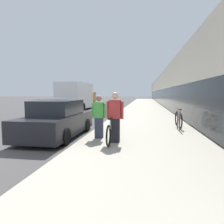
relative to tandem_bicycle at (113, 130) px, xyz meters
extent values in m
cube|color=#B2AA99|center=(1.10, 18.79, -0.44)|extent=(4.57, 70.00, 0.15)
cube|color=beige|center=(8.44, 26.79, 1.85)|extent=(10.00, 70.00, 4.73)
cube|color=#1E2328|center=(3.48, 26.79, 0.74)|extent=(0.10, 63.00, 2.20)
torus|color=black|center=(0.00, 0.95, -0.03)|extent=(0.06, 0.68, 0.68)
torus|color=black|center=(0.00, -0.93, -0.03)|extent=(0.06, 0.68, 0.68)
cylinder|color=#B7BCC1|center=(0.00, 0.01, 0.18)|extent=(0.04, 1.60, 0.04)
cylinder|color=#B7BCC1|center=(0.00, -0.36, 0.08)|extent=(0.04, 0.95, 0.32)
cylinder|color=#B7BCC1|center=(0.00, -0.59, 0.32)|extent=(0.03, 0.03, 0.28)
cube|color=black|center=(0.00, -0.59, 0.46)|extent=(0.11, 0.22, 0.05)
cylinder|color=#B7BCC1|center=(0.00, 0.80, 0.33)|extent=(0.03, 0.03, 0.30)
cylinder|color=silver|center=(0.00, 0.80, 0.47)|extent=(0.52, 0.03, 0.03)
cube|color=black|center=(0.11, -0.33, 0.04)|extent=(0.31, 0.22, 0.81)
cube|color=#B23333|center=(0.11, -0.33, 0.75)|extent=(0.38, 0.22, 0.62)
cylinder|color=#B23333|center=(-0.13, -0.33, 0.72)|extent=(0.10, 0.10, 0.58)
cylinder|color=#B23333|center=(0.35, -0.33, 0.72)|extent=(0.10, 0.10, 0.58)
sphere|color=beige|center=(0.11, -0.33, 1.20)|extent=(0.22, 0.22, 0.22)
cube|color=#33384C|center=(-0.56, 0.23, 0.01)|extent=(0.29, 0.21, 0.75)
cube|color=#4CB74C|center=(-0.56, 0.23, 0.67)|extent=(0.35, 0.21, 0.57)
cylinder|color=#4CB74C|center=(-0.78, 0.23, 0.64)|extent=(0.09, 0.09, 0.54)
cylinder|color=#4CB74C|center=(-0.34, 0.23, 0.64)|extent=(0.09, 0.09, 0.54)
sphere|color=#936B51|center=(-0.56, 0.23, 1.09)|extent=(0.20, 0.20, 0.20)
cylinder|color=#4C4C51|center=(2.59, 2.04, 0.04)|extent=(0.05, 0.05, 0.82)
cylinder|color=#4C4C51|center=(2.59, 2.59, 0.04)|extent=(0.05, 0.05, 0.82)
cylinder|color=#4C4C51|center=(2.59, 2.31, 0.45)|extent=(0.05, 0.55, 0.05)
torus|color=black|center=(2.73, 3.74, 0.00)|extent=(0.06, 0.73, 0.73)
torus|color=black|center=(2.73, 2.60, 0.00)|extent=(0.06, 0.73, 0.73)
cylinder|color=red|center=(2.73, 3.17, 0.22)|extent=(0.04, 0.98, 0.04)
cylinder|color=red|center=(2.73, 2.94, 0.11)|extent=(0.04, 0.59, 0.33)
cylinder|color=red|center=(2.73, 2.80, 0.37)|extent=(0.03, 0.03, 0.30)
cube|color=black|center=(2.73, 2.80, 0.52)|extent=(0.11, 0.22, 0.05)
cylinder|color=red|center=(2.73, 3.65, 0.38)|extent=(0.03, 0.03, 0.32)
cylinder|color=silver|center=(2.73, 3.65, 0.54)|extent=(0.52, 0.03, 0.03)
cube|color=black|center=(-2.45, 0.83, 0.02)|extent=(1.81, 4.25, 0.77)
cube|color=#1E2328|center=(-2.45, 0.83, 0.69)|extent=(1.56, 2.13, 0.58)
cylinder|color=silver|center=(-2.45, 1.30, 1.03)|extent=(1.93, 0.04, 0.04)
cylinder|color=silver|center=(-2.45, 0.36, 1.03)|extent=(1.93, 0.04, 0.04)
cylinder|color=black|center=(-3.29, 2.11, -0.21)|extent=(0.22, 0.60, 0.60)
cylinder|color=black|center=(-1.61, 2.11, -0.21)|extent=(0.22, 0.60, 0.60)
cylinder|color=black|center=(-3.29, -0.45, -0.21)|extent=(0.22, 0.60, 0.60)
cylinder|color=black|center=(-1.61, -0.45, -0.21)|extent=(0.22, 0.60, 0.60)
cube|color=orange|center=(-6.14, 16.96, 0.57)|extent=(2.26, 1.77, 1.71)
cube|color=white|center=(-6.14, 13.43, 1.03)|extent=(2.46, 5.30, 2.63)
cylinder|color=black|center=(-7.26, 16.50, -0.09)|extent=(0.28, 0.84, 0.84)
cylinder|color=black|center=(-5.01, 16.50, -0.09)|extent=(0.28, 0.84, 0.84)
cylinder|color=black|center=(-7.26, 12.37, -0.09)|extent=(0.28, 0.84, 0.84)
cylinder|color=black|center=(-5.01, 12.37, -0.09)|extent=(0.28, 0.84, 0.84)
camera|label=1|loc=(1.07, -6.85, 1.27)|focal=32.00mm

